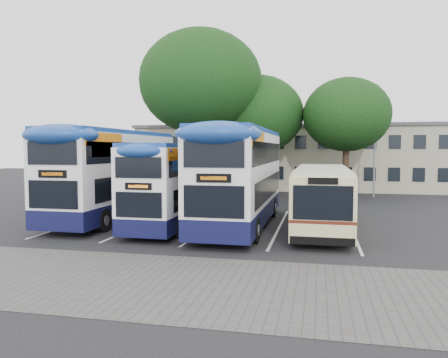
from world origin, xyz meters
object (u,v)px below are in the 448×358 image
lamp_post (375,134)px  tree_left (201,82)px  tree_right (347,115)px  bus_dd_right (241,173)px  tree_mid (257,115)px  bus_single (322,194)px  bus_dd_left (116,170)px  bus_dd_mid (178,180)px

lamp_post → tree_left: bearing=-165.0°
tree_left → tree_right: 11.61m
bus_dd_right → tree_mid: bearing=94.7°
tree_left → tree_mid: tree_left is taller
lamp_post → tree_left: size_ratio=0.69×
tree_right → lamp_post: bearing=36.0°
tree_left → bus_single: size_ratio=1.31×
bus_dd_left → bus_dd_mid: size_ratio=1.18×
tree_left → tree_right: bearing=9.7°
tree_left → bus_dd_right: tree_left is taller
bus_single → lamp_post: bearing=74.5°
bus_dd_left → bus_dd_mid: 4.24m
lamp_post → bus_dd_left: lamp_post is taller
tree_mid → tree_right: tree_mid is taller
tree_left → tree_right: tree_left is taller
tree_right → bus_dd_mid: 17.08m
bus_single → bus_dd_mid: bearing=-177.5°
lamp_post → tree_mid: size_ratio=0.91×
tree_mid → bus_dd_right: size_ratio=0.85×
tree_mid → bus_dd_mid: (-2.12, -14.39, -4.43)m
tree_right → bus_dd_mid: tree_right is taller
bus_dd_left → bus_single: bus_dd_left is taller
bus_dd_left → bus_dd_right: 7.40m
tree_mid → bus_dd_left: bearing=-115.0°
tree_mid → lamp_post: bearing=6.6°
lamp_post → bus_dd_right: size_ratio=0.77×
bus_dd_mid → tree_left: bearing=99.6°
bus_dd_left → bus_single: (11.33, -0.87, -1.01)m
lamp_post → tree_right: tree_right is taller
tree_left → bus_dd_right: bearing=-65.5°
tree_right → bus_dd_left: (-13.21, -12.60, -3.83)m
tree_left → bus_single: 16.56m
tree_right → bus_dd_right: 15.24m
bus_dd_right → tree_right: bearing=66.5°
lamp_post → bus_single: 16.09m
bus_dd_left → tree_right: bearing=43.7°
bus_dd_left → bus_dd_mid: bearing=-16.2°
bus_dd_right → bus_single: size_ratio=1.16×
tree_right → bus_dd_right: bearing=-113.5°
tree_right → bus_dd_right: (-5.87, -13.53, -3.84)m
tree_left → bus_dd_left: (-2.05, -10.68, -6.40)m
tree_right → bus_single: (-1.88, -13.47, -4.83)m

